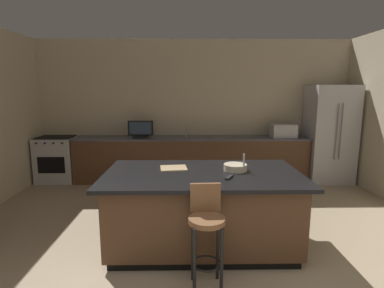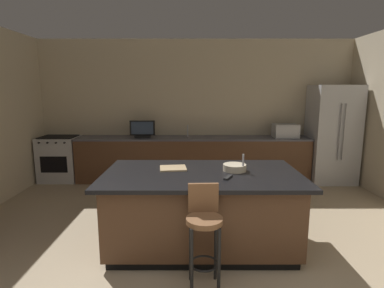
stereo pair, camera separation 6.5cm
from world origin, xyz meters
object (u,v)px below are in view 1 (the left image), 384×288
(kitchen_island, at_px, (202,209))
(refrigerator, at_px, (329,134))
(fruit_bowl, at_px, (235,167))
(tv_monitor, at_px, (141,130))
(range_oven, at_px, (58,159))
(tv_remote, at_px, (229,177))
(microwave, at_px, (283,131))
(cutting_board, at_px, (174,168))
(bar_stool_center, at_px, (206,227))

(kitchen_island, xyz_separation_m, refrigerator, (2.70, 2.62, 0.51))
(fruit_bowl, bearing_deg, tv_monitor, 120.38)
(range_oven, xyz_separation_m, fruit_bowl, (3.22, -2.61, 0.49))
(tv_monitor, xyz_separation_m, fruit_bowl, (1.50, -2.56, -0.11))
(range_oven, xyz_separation_m, tv_remote, (3.11, -2.92, 0.46))
(microwave, distance_m, tv_monitor, 2.89)
(kitchen_island, distance_m, cutting_board, 0.59)
(tv_monitor, distance_m, cutting_board, 2.59)
(tv_monitor, bearing_deg, microwave, 1.03)
(tv_monitor, height_order, tv_remote, tv_monitor)
(refrigerator, xyz_separation_m, bar_stool_center, (-2.70, -3.38, -0.38))
(refrigerator, bearing_deg, tv_monitor, 179.82)
(cutting_board, bearing_deg, bar_stool_center, -69.59)
(tv_remote, bearing_deg, cutting_board, 174.55)
(kitchen_island, relative_size, refrigerator, 1.17)
(refrigerator, height_order, range_oven, refrigerator)
(kitchen_island, height_order, microwave, microwave)
(fruit_bowl, distance_m, tv_remote, 0.33)
(tv_remote, relative_size, cutting_board, 0.54)
(cutting_board, bearing_deg, refrigerator, 38.97)
(range_oven, height_order, fruit_bowl, fruit_bowl)
(kitchen_island, distance_m, bar_stool_center, 0.76)
(refrigerator, height_order, tv_monitor, refrigerator)
(microwave, bearing_deg, tv_monitor, -178.97)
(kitchen_island, bearing_deg, tv_remote, -39.67)
(range_oven, bearing_deg, tv_monitor, -1.69)
(range_oven, relative_size, tv_remote, 5.42)
(cutting_board, bearing_deg, microwave, 49.95)
(refrigerator, distance_m, tv_monitor, 3.81)
(tv_monitor, bearing_deg, bar_stool_center, -71.90)
(microwave, height_order, bar_stool_center, microwave)
(cutting_board, bearing_deg, fruit_bowl, -6.57)
(refrigerator, height_order, microwave, refrigerator)
(range_oven, bearing_deg, bar_stool_center, -50.57)
(kitchen_island, xyz_separation_m, bar_stool_center, (-0.00, -0.75, 0.13))
(kitchen_island, distance_m, range_oven, 3.90)
(microwave, bearing_deg, bar_stool_center, -117.34)
(refrigerator, xyz_separation_m, range_oven, (-5.53, 0.06, -0.51))
(bar_stool_center, relative_size, fruit_bowl, 3.59)
(fruit_bowl, relative_size, cutting_board, 0.87)
(tv_monitor, xyz_separation_m, tv_remote, (1.39, -2.86, -0.14))
(range_oven, relative_size, microwave, 1.92)
(tv_monitor, relative_size, fruit_bowl, 1.83)
(tv_remote, bearing_deg, tv_monitor, 142.81)
(refrigerator, bearing_deg, tv_remote, -130.32)
(refrigerator, distance_m, bar_stool_center, 4.34)
(kitchen_island, height_order, refrigerator, refrigerator)
(bar_stool_center, xyz_separation_m, fruit_bowl, (0.39, 0.83, 0.36))
(tv_remote, xyz_separation_m, cutting_board, (-0.62, 0.39, -0.00))
(fruit_bowl, height_order, cutting_board, fruit_bowl)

